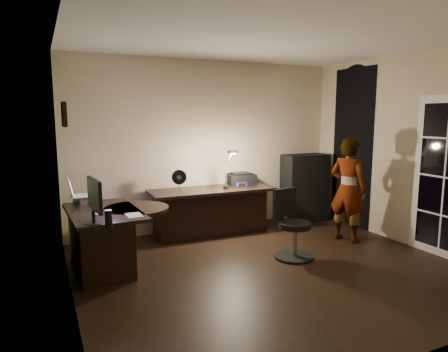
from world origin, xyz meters
name	(u,v)px	position (x,y,z in m)	size (l,w,h in m)	color
floor	(271,269)	(0.00, 0.00, -0.01)	(4.50, 4.00, 0.01)	black
ceiling	(276,37)	(0.00, 0.00, 2.71)	(4.50, 4.00, 0.01)	silver
wall_back	(208,146)	(0.00, 2.00, 1.35)	(4.50, 0.01, 2.70)	#C8B493
wall_front	(423,185)	(0.00, -2.00, 1.35)	(4.50, 0.01, 2.70)	#C8B493
wall_left	(66,169)	(-2.25, 0.00, 1.35)	(0.01, 4.00, 2.70)	#C8B493
wall_right	(411,151)	(2.25, 0.00, 1.35)	(0.01, 4.00, 2.70)	#C8B493
green_wall_overlay	(68,169)	(-2.24, 0.00, 1.35)	(0.00, 4.00, 2.70)	#51612C
arched_doorway	(352,148)	(2.24, 1.15, 1.30)	(0.01, 0.90, 2.60)	black
french_door	(445,177)	(2.24, -0.55, 1.05)	(0.02, 0.92, 2.10)	white
framed_picture	(64,114)	(-2.22, 0.45, 1.85)	(0.04, 0.30, 0.25)	black
desk_left	(105,240)	(-1.83, 0.81, 0.37)	(0.78, 1.27, 0.73)	black
desk_right	(212,212)	(-0.10, 1.59, 0.36)	(1.93, 0.67, 0.72)	black
cabinet	(305,188)	(1.69, 1.67, 0.58)	(0.78, 0.39, 1.17)	black
laptop_stand	(85,200)	(-1.98, 1.35, 0.77)	(0.23, 0.19, 0.10)	silver
laptop	(84,187)	(-1.98, 1.35, 0.94)	(0.36, 0.33, 0.25)	silver
monitor	(93,208)	(-2.00, 0.28, 0.89)	(0.10, 0.52, 0.34)	black
mouse	(95,214)	(-1.94, 0.63, 0.74)	(0.07, 0.10, 0.04)	silver
phone	(155,205)	(-1.20, 0.84, 0.73)	(0.06, 0.13, 0.01)	black
pen	(149,218)	(-1.42, 0.27, 0.73)	(0.01, 0.14, 0.01)	black
speaker	(109,219)	(-1.89, 0.04, 0.82)	(0.07, 0.07, 0.19)	black
notepad	(134,215)	(-1.55, 0.43, 0.73)	(0.17, 0.23, 0.01)	silver
desk_fan	(179,181)	(-0.62, 1.62, 0.88)	(0.22, 0.12, 0.34)	black
headphones	(242,185)	(0.39, 1.54, 0.76)	(0.20, 0.08, 0.09)	#0C1A9E
printer	(241,179)	(0.50, 1.80, 0.81)	(0.44, 0.34, 0.20)	black
desk_lamp	(226,168)	(0.08, 1.48, 1.04)	(0.16, 0.30, 0.66)	black
office_chair	(295,225)	(0.45, 0.19, 0.45)	(0.50, 0.50, 0.89)	black
person	(348,190)	(1.58, 0.48, 0.77)	(0.55, 0.36, 1.53)	#D8A88C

